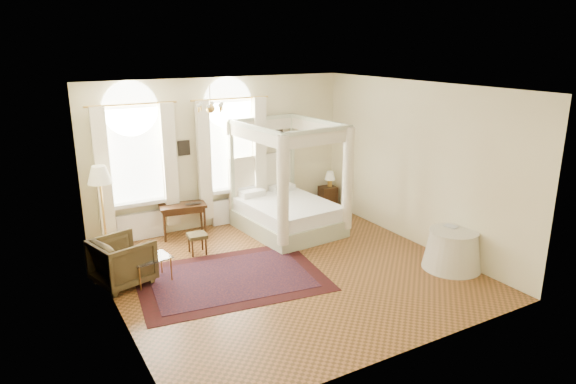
% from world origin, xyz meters
% --- Properties ---
extents(ground, '(6.00, 6.00, 0.00)m').
position_xyz_m(ground, '(0.00, 0.00, 0.00)').
color(ground, brown).
rests_on(ground, ground).
extents(room_walls, '(6.00, 6.00, 6.00)m').
position_xyz_m(room_walls, '(0.00, 0.00, 1.98)').
color(room_walls, '#F5ECBA').
rests_on(room_walls, ground).
extents(window_left, '(1.62, 0.27, 3.29)m').
position_xyz_m(window_left, '(-1.90, 2.87, 1.49)').
color(window_left, silver).
rests_on(window_left, room_walls).
extents(window_right, '(1.62, 0.27, 3.29)m').
position_xyz_m(window_right, '(0.20, 2.87, 1.49)').
color(window_right, silver).
rests_on(window_right, room_walls).
extents(chandelier, '(0.51, 0.45, 0.50)m').
position_xyz_m(chandelier, '(-0.90, 1.20, 2.91)').
color(chandelier, gold).
rests_on(chandelier, room_walls).
extents(wall_pictures, '(2.54, 0.03, 0.39)m').
position_xyz_m(wall_pictures, '(0.09, 2.97, 1.89)').
color(wall_pictures, black).
rests_on(wall_pictures, room_walls).
extents(canopy_bed, '(1.99, 2.37, 2.41)m').
position_xyz_m(canopy_bed, '(1.04, 1.80, 0.55)').
color(canopy_bed, '#B7BD9A').
rests_on(canopy_bed, ground).
extents(nightstand, '(0.42, 0.39, 0.56)m').
position_xyz_m(nightstand, '(2.70, 2.70, 0.28)').
color(nightstand, '#381F0F').
rests_on(nightstand, ground).
extents(nightstand_lamp, '(0.26, 0.26, 0.38)m').
position_xyz_m(nightstand_lamp, '(2.76, 2.70, 0.81)').
color(nightstand_lamp, gold).
rests_on(nightstand_lamp, nightstand).
extents(writing_desk, '(1.03, 0.65, 0.72)m').
position_xyz_m(writing_desk, '(-1.07, 2.61, 0.61)').
color(writing_desk, '#381F0F').
rests_on(writing_desk, ground).
extents(laptop, '(0.37, 0.25, 0.03)m').
position_xyz_m(laptop, '(-0.86, 2.55, 0.73)').
color(laptop, black).
rests_on(laptop, writing_desk).
extents(stool, '(0.39, 0.39, 0.41)m').
position_xyz_m(stool, '(-1.14, 1.59, 0.34)').
color(stool, '#4E4521').
rests_on(stool, ground).
extents(armchair, '(1.11, 1.10, 0.83)m').
position_xyz_m(armchair, '(-2.70, 0.98, 0.41)').
color(armchair, '#40321B').
rests_on(armchair, ground).
extents(coffee_table, '(0.74, 0.57, 0.45)m').
position_xyz_m(coffee_table, '(-2.28, 0.80, 0.41)').
color(coffee_table, silver).
rests_on(coffee_table, ground).
extents(floor_lamp, '(0.46, 0.46, 1.79)m').
position_xyz_m(floor_lamp, '(-2.70, 2.44, 1.53)').
color(floor_lamp, gold).
rests_on(floor_lamp, ground).
extents(oriental_rug, '(3.47, 2.70, 0.01)m').
position_xyz_m(oriental_rug, '(-1.03, 0.23, 0.01)').
color(oriental_rug, '#380D0F').
rests_on(oriental_rug, ground).
extents(side_table, '(1.07, 1.07, 0.73)m').
position_xyz_m(side_table, '(2.70, -1.38, 0.36)').
color(side_table, white).
rests_on(side_table, ground).
extents(book, '(0.23, 0.28, 0.02)m').
position_xyz_m(book, '(2.71, -1.23, 0.74)').
color(book, black).
rests_on(book, side_table).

